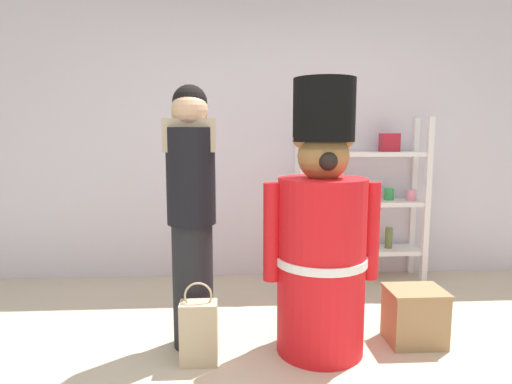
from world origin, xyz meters
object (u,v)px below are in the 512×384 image
Objects in this scene: person_shopper at (192,209)px; shopping_bag at (199,332)px; teddy_bear_guard at (321,239)px; display_crate at (415,316)px; merchandise_shelf at (361,198)px.

shopping_bag is (0.05, -0.23, -0.69)m from person_shopper.
shopping_bag is (-0.75, -0.12, -0.52)m from teddy_bear_guard.
teddy_bear_guard is 4.63× the size of display_crate.
person_shopper is at bearing 177.96° from display_crate.
person_shopper reaches higher than display_crate.
shopping_bag is at bearing -172.48° from display_crate.
merchandise_shelf is 4.16× the size of display_crate.
person_shopper is (-1.44, -1.22, 0.12)m from merchandise_shelf.
person_shopper is at bearing -139.67° from merchandise_shelf.
person_shopper is 0.73m from shopping_bag.
display_crate is (0.63, 0.06, -0.53)m from teddy_bear_guard.
person_shopper is 3.31× the size of shopping_bag.
shopping_bag is 1.38× the size of display_crate.
shopping_bag is 1.39m from display_crate.
person_shopper is 4.56× the size of display_crate.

